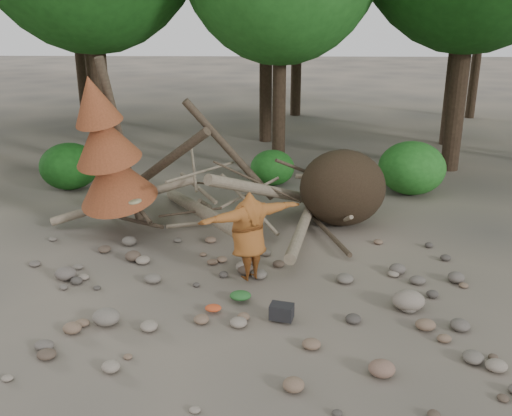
{
  "coord_description": "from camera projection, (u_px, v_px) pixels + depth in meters",
  "views": [
    {
      "loc": [
        0.77,
        -9.72,
        5.33
      ],
      "look_at": [
        0.46,
        1.5,
        1.4
      ],
      "focal_mm": 40.0,
      "sensor_mm": 36.0,
      "label": 1
    }
  ],
  "objects": [
    {
      "name": "ground",
      "position": [
        230.0,
        302.0,
        10.95
      ],
      "size": [
        120.0,
        120.0,
        0.0
      ],
      "primitive_type": "plane",
      "color": "#514C44",
      "rests_on": "ground"
    },
    {
      "name": "dead_conifer",
      "position": [
        108.0,
        152.0,
        13.52
      ],
      "size": [
        2.06,
        2.16,
        4.35
      ],
      "color": "#4C3F30",
      "rests_on": "ground"
    },
    {
      "name": "bush_mid",
      "position": [
        272.0,
        168.0,
        18.1
      ],
      "size": [
        1.4,
        1.4,
        1.12
      ],
      "primitive_type": "ellipsoid",
      "color": "#20661D",
      "rests_on": "ground"
    },
    {
      "name": "bush_right",
      "position": [
        412.0,
        168.0,
        17.16
      ],
      "size": [
        2.0,
        2.0,
        1.6
      ],
      "primitive_type": "ellipsoid",
      "color": "#297925",
      "rests_on": "ground"
    },
    {
      "name": "frisbee_thrower",
      "position": [
        249.0,
        236.0,
        11.46
      ],
      "size": [
        3.6,
        1.74,
        1.86
      ],
      "color": "brown",
      "rests_on": "ground"
    },
    {
      "name": "boulder_front_right",
      "position": [
        382.0,
        368.0,
        8.72
      ],
      "size": [
        0.42,
        0.37,
        0.25
      ],
      "primitive_type": "ellipsoid",
      "color": "#826251",
      "rests_on": "ground"
    },
    {
      "name": "boulder_front_left",
      "position": [
        106.0,
        317.0,
        10.14
      ],
      "size": [
        0.49,
        0.44,
        0.29
      ],
      "primitive_type": "ellipsoid",
      "color": "slate",
      "rests_on": "ground"
    },
    {
      "name": "bush_left",
      "position": [
        69.0,
        166.0,
        17.65
      ],
      "size": [
        1.8,
        1.8,
        1.44
      ],
      "primitive_type": "ellipsoid",
      "color": "#175115",
      "rests_on": "ground"
    },
    {
      "name": "boulder_mid_right",
      "position": [
        409.0,
        300.0,
        10.64
      ],
      "size": [
        0.61,
        0.54,
        0.36
      ],
      "primitive_type": "ellipsoid",
      "color": "gray",
      "rests_on": "ground"
    },
    {
      "name": "backpack",
      "position": [
        282.0,
        315.0,
        10.24
      ],
      "size": [
        0.47,
        0.37,
        0.28
      ],
      "primitive_type": "cube",
      "rotation": [
        0.0,
        0.0,
        -0.25
      ],
      "color": "black",
      "rests_on": "ground"
    },
    {
      "name": "boulder_mid_left",
      "position": [
        66.0,
        274.0,
        11.83
      ],
      "size": [
        0.45,
        0.4,
        0.27
      ],
      "primitive_type": "ellipsoid",
      "color": "#655B55",
      "rests_on": "ground"
    },
    {
      "name": "cloth_orange",
      "position": [
        213.0,
        310.0,
        10.54
      ],
      "size": [
        0.31,
        0.25,
        0.11
      ],
      "primitive_type": "ellipsoid",
      "color": "#BF4520",
      "rests_on": "ground"
    },
    {
      "name": "cloth_green",
      "position": [
        240.0,
        298.0,
        10.95
      ],
      "size": [
        0.41,
        0.34,
        0.16
      ],
      "primitive_type": "ellipsoid",
      "color": "#266028",
      "rests_on": "ground"
    },
    {
      "name": "deadfall_pile",
      "position": [
        320.0,
        190.0,
        14.58
      ],
      "size": [
        8.55,
        5.24,
        3.3
      ],
      "color": "#332619",
      "rests_on": "ground"
    }
  ]
}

